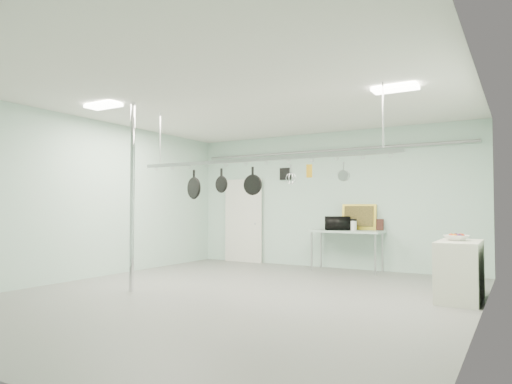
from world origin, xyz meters
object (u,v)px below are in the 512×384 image
Objects in this scene: prep_table at (346,234)px; skillet_left at (194,184)px; coffee_canister at (353,226)px; skillet_right at (253,181)px; chrome_pole at (132,196)px; side_cabinet at (460,270)px; fruit_bowl at (456,238)px; pot_rack at (256,158)px; microwave at (337,223)px; skillet_mid at (221,180)px.

skillet_left is (-1.69, -3.30, 0.99)m from prep_table.
skillet_right is at bearing -100.55° from coffee_canister.
skillet_left is at bearing -119.19° from coffee_canister.
chrome_pole is 2.00× the size of prep_table.
side_cabinet is 0.50m from fruit_bowl.
coffee_canister is (0.15, -0.00, 0.18)m from prep_table.
pot_rack is 9.17× the size of skillet_left.
skillet_mid is at bearing 50.98° from microwave.
fruit_bowl is 0.67× the size of skillet_left.
skillet_left is (-4.20, -1.14, 0.88)m from fruit_bowl.
microwave is 2.60× the size of coffee_canister.
fruit_bowl is (2.70, -2.13, -0.11)m from microwave.
microwave is at bearing 141.73° from fruit_bowl.
skillet_mid reaches higher than microwave.
chrome_pole reaches higher than skillet_mid.
fruit_bowl is at bearing 118.07° from microwave.
prep_table is at bearing 178.50° from coffee_canister.
prep_table is 0.33× the size of pot_rack.
chrome_pole is 2.19m from pot_rack.
fruit_bowl is at bearing 21.35° from pot_rack.
skillet_mid and skillet_right have the same top height.
side_cabinet is 3.30m from coffee_canister.
coffee_canister is 3.46m from skillet_right.
side_cabinet is 2.52× the size of skillet_right.
microwave is 1.06× the size of skillet_left.
skillet_mid is at bearing 36.74° from chrome_pole.
skillet_mid reaches higher than prep_table.
skillet_left is (-1.84, -3.30, 0.81)m from coffee_canister.
skillet_left reaches higher than coffee_canister.
skillet_right is (0.63, 0.00, -0.03)m from skillet_mid.
microwave is 1.32× the size of skillet_mid.
prep_table is 7.54× the size of coffee_canister.
prep_table is 3.48m from skillet_right.
fruit_bowl is 4.44m from skillet_left.
pot_rack reaches higher than skillet_left.
skillet_mid is 0.88× the size of skillet_right.
fruit_bowl is at bearing 34.39° from skillet_left.
skillet_right reaches higher than coffee_canister.
coffee_canister is (2.45, 4.20, -0.59)m from chrome_pole.
skillet_right is (1.23, 0.00, 0.02)m from skillet_left.
skillet_mid is (1.21, 0.90, 0.28)m from chrome_pole.
skillet_right reaches higher than prep_table.
prep_table is 3.31m from fruit_bowl.
coffee_canister is at bearing -1.50° from prep_table.
pot_rack reaches higher than fruit_bowl.
fruit_bowl is at bearing 32.04° from skillet_mid.
side_cabinet is at bearing -40.79° from prep_table.
skillet_mid is at bearing -108.35° from prep_table.
fruit_bowl is at bearing 22.96° from chrome_pole.
chrome_pole is 1.11m from skillet_left.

